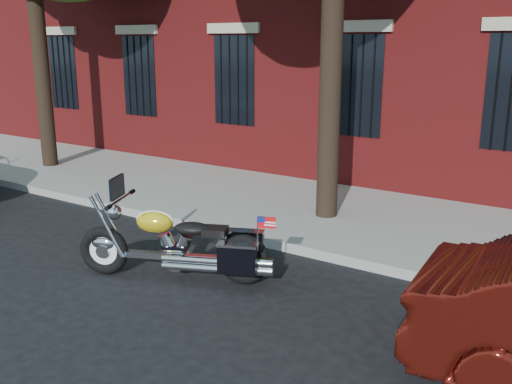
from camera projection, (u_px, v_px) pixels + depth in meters
The scene contains 4 objects.
ground at pixel (197, 271), 7.85m from camera, with size 120.00×120.00×0.00m, color black.
curb at pixel (253, 238), 8.94m from camera, with size 40.00×0.16×0.15m, color gray.
sidewalk at pixel (310, 210), 10.45m from camera, with size 40.00×3.60×0.15m, color gray.
motorcycle at pixel (182, 247), 7.44m from camera, with size 2.64×1.42×1.37m.
Camera 1 is at (4.74, -5.62, 3.06)m, focal length 40.00 mm.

